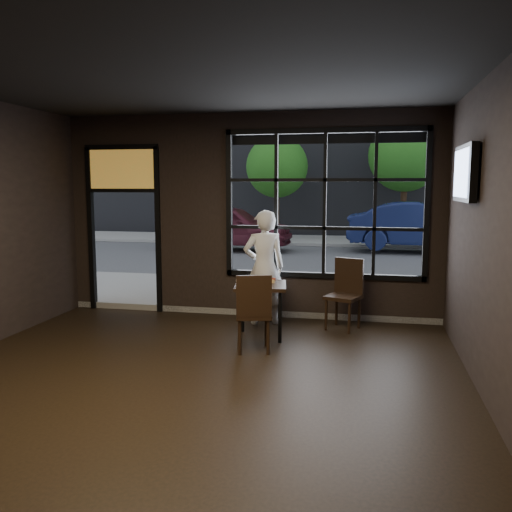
% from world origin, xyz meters
% --- Properties ---
extents(floor, '(6.00, 7.00, 0.02)m').
position_xyz_m(floor, '(0.00, 0.00, -0.01)').
color(floor, black).
rests_on(floor, ground).
extents(ceiling, '(6.00, 7.00, 0.02)m').
position_xyz_m(ceiling, '(0.00, 0.00, 3.21)').
color(ceiling, black).
rests_on(ceiling, ground).
extents(wall_right, '(0.04, 7.00, 3.20)m').
position_xyz_m(wall_right, '(3.00, 0.00, 1.60)').
color(wall_right, black).
rests_on(wall_right, ground).
extents(window_frame, '(3.06, 0.12, 2.28)m').
position_xyz_m(window_frame, '(1.20, 3.50, 1.80)').
color(window_frame, black).
rests_on(window_frame, ground).
extents(stained_transom, '(1.20, 0.06, 0.70)m').
position_xyz_m(stained_transom, '(-2.10, 3.50, 2.35)').
color(stained_transom, orange).
rests_on(stained_transom, ground).
extents(street_asphalt, '(60.00, 41.00, 0.04)m').
position_xyz_m(street_asphalt, '(0.00, 24.00, -0.02)').
color(street_asphalt, '#545456').
rests_on(street_asphalt, ground).
extents(building_across, '(28.00, 12.00, 15.00)m').
position_xyz_m(building_across, '(0.00, 23.00, 7.50)').
color(building_across, '#5B5956').
rests_on(building_across, ground).
extents(cafe_table, '(0.79, 0.79, 0.75)m').
position_xyz_m(cafe_table, '(0.44, 2.34, 0.37)').
color(cafe_table, black).
rests_on(cafe_table, floor).
extents(chair_near, '(0.53, 0.53, 1.00)m').
position_xyz_m(chair_near, '(0.47, 1.71, 0.50)').
color(chair_near, black).
rests_on(chair_near, floor).
extents(chair_window, '(0.57, 0.57, 1.03)m').
position_xyz_m(chair_window, '(1.53, 2.98, 0.51)').
color(chair_window, black).
rests_on(chair_window, floor).
extents(man, '(0.73, 0.61, 1.72)m').
position_xyz_m(man, '(0.34, 3.07, 0.86)').
color(man, white).
rests_on(man, floor).
extents(hotdog, '(0.20, 0.08, 0.06)m').
position_xyz_m(hotdog, '(0.52, 2.47, 0.77)').
color(hotdog, tan).
rests_on(hotdog, cafe_table).
extents(cup, '(0.13, 0.13, 0.10)m').
position_xyz_m(cup, '(0.19, 2.19, 0.79)').
color(cup, silver).
rests_on(cup, cafe_table).
extents(tv, '(0.12, 1.10, 0.65)m').
position_xyz_m(tv, '(2.93, 1.79, 2.23)').
color(tv, black).
rests_on(tv, wall_right).
extents(navy_car, '(4.51, 1.76, 1.46)m').
position_xyz_m(navy_car, '(3.47, 12.42, 0.83)').
color(navy_car, '#121B45').
rests_on(navy_car, street_asphalt).
extents(maroon_car, '(4.04, 1.78, 1.35)m').
position_xyz_m(maroon_car, '(-2.44, 11.85, 0.78)').
color(maroon_car, '#571C29').
rests_on(maroon_car, street_asphalt).
extents(tree_left, '(2.26, 2.26, 3.86)m').
position_xyz_m(tree_left, '(-1.46, 14.99, 2.72)').
color(tree_left, '#332114').
rests_on(tree_left, street_asphalt).
extents(tree_right, '(2.58, 2.58, 4.40)m').
position_xyz_m(tree_right, '(3.08, 15.29, 3.10)').
color(tree_right, '#332114').
rests_on(tree_right, street_asphalt).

